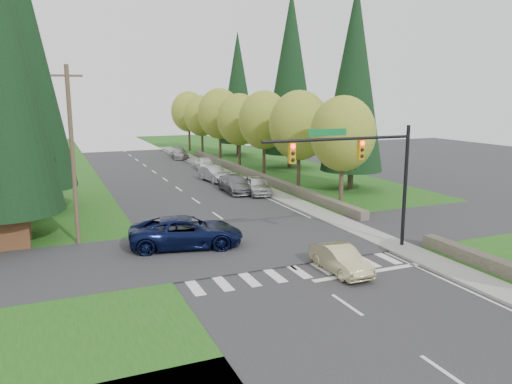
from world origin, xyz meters
TOP-DOWN VIEW (x-y plane):
  - ground at (0.00, 0.00)m, footprint 120.00×120.00m
  - grass_east at (13.00, 20.00)m, footprint 14.00×110.00m
  - grass_west at (-13.00, 20.00)m, footprint 14.00×110.00m
  - cross_street at (0.00, 8.00)m, footprint 120.00×8.00m
  - sidewalk_east at (6.90, 22.00)m, footprint 1.80×80.00m
  - curb_east at (6.05, 22.00)m, footprint 0.20×80.00m
  - stone_wall_north at (8.60, 30.00)m, footprint 0.70×40.00m
  - traffic_signal at (4.37, 4.50)m, footprint 8.70×0.37m
  - utility_pole at (-9.50, 12.00)m, footprint 1.60×0.24m
  - decid_tree_0 at (9.20, 14.00)m, footprint 4.80×4.80m
  - decid_tree_1 at (9.30, 21.00)m, footprint 5.20×5.20m
  - decid_tree_2 at (9.10, 28.00)m, footprint 5.00×5.00m
  - decid_tree_3 at (9.20, 35.00)m, footprint 5.00×5.00m
  - decid_tree_4 at (9.30, 42.00)m, footprint 5.40×5.40m
  - decid_tree_5 at (9.10, 49.00)m, footprint 4.80×4.80m
  - decid_tree_6 at (9.20, 56.00)m, footprint 5.20×5.20m
  - conifer_w_c at (-12.00, 22.00)m, footprint 6.46×6.46m
  - conifer_e_a at (14.00, 20.00)m, footprint 5.44×5.44m
  - conifer_e_b at (15.00, 34.00)m, footprint 6.12×6.12m
  - conifer_e_c at (14.00, 48.00)m, footprint 5.10×5.10m
  - sedan_champagne at (1.80, 2.36)m, footprint 1.38×3.91m
  - suv_navy at (-3.95, 9.13)m, footprint 6.74×4.15m
  - parked_car_a at (5.60, 21.57)m, footprint 2.40×4.75m
  - parked_car_b at (4.20, 23.04)m, footprint 2.22×5.20m
  - parked_car_c at (4.20, 29.00)m, footprint 2.12×4.63m
  - parked_car_d at (5.60, 36.56)m, footprint 2.09×4.39m
  - parked_car_e at (5.60, 47.92)m, footprint 2.50×4.92m

SIDE VIEW (x-z plane):
  - ground at x=0.00m, z-range 0.00..0.00m
  - cross_street at x=0.00m, z-range -0.05..0.05m
  - grass_east at x=13.00m, z-range 0.00..0.06m
  - grass_west at x=-13.00m, z-range 0.00..0.06m
  - sidewalk_east at x=6.90m, z-range 0.00..0.13m
  - curb_east at x=6.05m, z-range 0.00..0.13m
  - stone_wall_north at x=8.60m, z-range 0.00..0.70m
  - sedan_champagne at x=1.80m, z-range 0.00..1.29m
  - parked_car_e at x=5.60m, z-range 0.00..1.37m
  - parked_car_d at x=5.60m, z-range 0.00..1.45m
  - parked_car_c at x=4.20m, z-range 0.00..1.47m
  - parked_car_b at x=4.20m, z-range 0.00..1.49m
  - parked_car_a at x=5.60m, z-range 0.00..1.55m
  - suv_navy at x=-3.95m, z-range 0.00..1.74m
  - traffic_signal at x=4.37m, z-range 1.58..8.38m
  - utility_pole at x=-9.50m, z-range 0.14..10.14m
  - decid_tree_5 at x=9.10m, z-range 1.38..9.68m
  - decid_tree_0 at x=9.20m, z-range 1.41..9.78m
  - decid_tree_3 at x=9.20m, z-range 1.39..9.94m
  - decid_tree_1 at x=9.30m, z-range 1.40..10.20m
  - decid_tree_6 at x=9.20m, z-range 1.43..10.30m
  - decid_tree_2 at x=9.10m, z-range 1.52..10.34m
  - decid_tree_4 at x=9.30m, z-range 1.47..10.65m
  - conifer_e_c at x=14.00m, z-range 0.89..17.69m
  - conifer_e_a at x=14.00m, z-range 0.89..18.69m
  - conifer_e_b at x=15.00m, z-range 0.89..20.69m
  - conifer_w_c at x=-12.00m, z-range 0.89..21.69m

